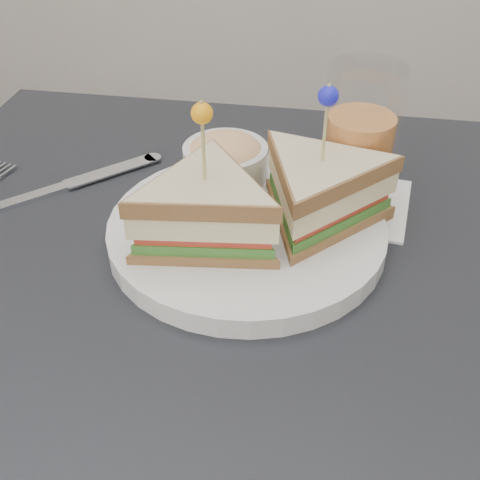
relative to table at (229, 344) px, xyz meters
name	(u,v)px	position (x,y,z in m)	size (l,w,h in m)	color
table	(229,344)	(0.00, 0.00, 0.00)	(0.80, 0.80, 0.75)	black
plate_meal	(256,203)	(0.01, 0.08, 0.12)	(0.37, 0.37, 0.17)	silver
cutlery_knife	(74,183)	(-0.21, 0.15, 0.08)	(0.16, 0.16, 0.01)	silver
drink_set	(358,147)	(0.11, 0.16, 0.15)	(0.14, 0.14, 0.16)	white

